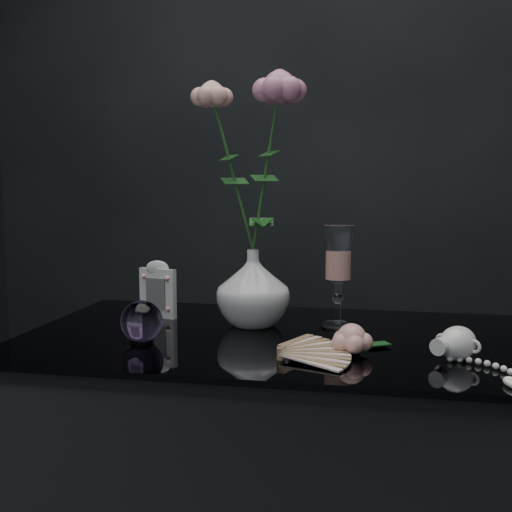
% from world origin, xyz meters
% --- Properties ---
extents(table, '(1.05, 0.58, 0.76)m').
position_xyz_m(table, '(0.00, 0.05, 0.38)').
color(table, black).
rests_on(table, ground).
extents(vase, '(0.18, 0.18, 0.16)m').
position_xyz_m(vase, '(-0.08, 0.12, 0.84)').
color(vase, silver).
rests_on(vase, table).
extents(wine_glass, '(0.08, 0.08, 0.22)m').
position_xyz_m(wine_glass, '(0.10, 0.15, 0.87)').
color(wine_glass, white).
rests_on(wine_glass, table).
extents(picture_frame, '(0.12, 0.10, 0.13)m').
position_xyz_m(picture_frame, '(-0.31, 0.16, 0.83)').
color(picture_frame, silver).
rests_on(picture_frame, table).
extents(paperweight, '(0.09, 0.09, 0.08)m').
position_xyz_m(paperweight, '(-0.26, -0.05, 0.80)').
color(paperweight, '#A87DCB').
rests_on(paperweight, table).
extents(paper_fan, '(0.25, 0.20, 0.03)m').
position_xyz_m(paper_fan, '(0.02, -0.12, 0.77)').
color(paper_fan, beige).
rests_on(paper_fan, table).
extents(loose_rose, '(0.13, 0.16, 0.06)m').
position_xyz_m(loose_rose, '(0.14, -0.06, 0.79)').
color(loose_rose, '#E59F94').
rests_on(loose_rose, table).
extents(pearl_jar, '(0.29, 0.29, 0.06)m').
position_xyz_m(pearl_jar, '(0.32, -0.06, 0.79)').
color(pearl_jar, white).
rests_on(pearl_jar, table).
extents(roses, '(0.22, 0.12, 0.43)m').
position_xyz_m(roses, '(-0.08, 0.12, 1.13)').
color(roses, '#ECA799').
rests_on(roses, vase).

